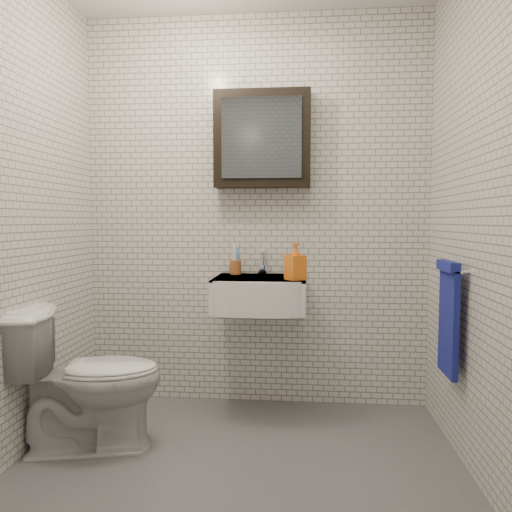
# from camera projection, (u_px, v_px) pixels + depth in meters

# --- Properties ---
(ground) EXTENTS (2.20, 2.00, 0.01)m
(ground) POSITION_uv_depth(u_px,v_px,m) (235.00, 476.00, 2.32)
(ground) COLOR #52545A
(ground) RESTS_ON ground
(room_shell) EXTENTS (2.22, 2.02, 2.51)m
(room_shell) POSITION_uv_depth(u_px,v_px,m) (234.00, 159.00, 2.22)
(room_shell) COLOR silver
(room_shell) RESTS_ON ground
(washbasin) EXTENTS (0.55, 0.50, 0.20)m
(washbasin) POSITION_uv_depth(u_px,v_px,m) (260.00, 293.00, 2.99)
(washbasin) COLOR white
(washbasin) RESTS_ON room_shell
(faucet) EXTENTS (0.06, 0.20, 0.15)m
(faucet) POSITION_uv_depth(u_px,v_px,m) (262.00, 264.00, 3.17)
(faucet) COLOR silver
(faucet) RESTS_ON washbasin
(mirror_cabinet) EXTENTS (0.60, 0.15, 0.60)m
(mirror_cabinet) POSITION_uv_depth(u_px,v_px,m) (262.00, 139.00, 3.11)
(mirror_cabinet) COLOR black
(mirror_cabinet) RESTS_ON room_shell
(towel_rail) EXTENTS (0.09, 0.30, 0.58)m
(towel_rail) POSITION_uv_depth(u_px,v_px,m) (449.00, 313.00, 2.52)
(towel_rail) COLOR silver
(towel_rail) RESTS_ON room_shell
(toothbrush_cup) EXTENTS (0.08, 0.08, 0.20)m
(toothbrush_cup) POSITION_uv_depth(u_px,v_px,m) (235.00, 267.00, 3.19)
(toothbrush_cup) COLOR #9C5427
(toothbrush_cup) RESTS_ON washbasin
(soap_bottle) EXTENTS (0.14, 0.14, 0.21)m
(soap_bottle) POSITION_uv_depth(u_px,v_px,m) (295.00, 262.00, 2.87)
(soap_bottle) COLOR #FFA11A
(soap_bottle) RESTS_ON washbasin
(toilet) EXTENTS (0.81, 0.57, 0.75)m
(toilet) POSITION_uv_depth(u_px,v_px,m) (89.00, 378.00, 2.60)
(toilet) COLOR white
(toilet) RESTS_ON ground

